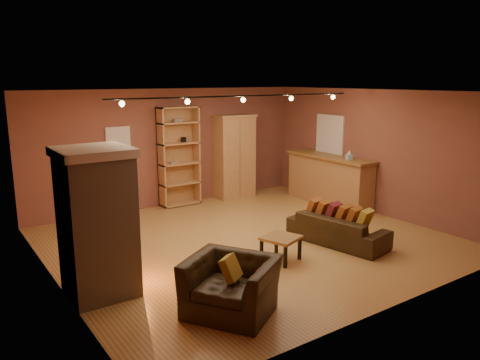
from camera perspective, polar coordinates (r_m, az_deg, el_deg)
floor at (r=9.00m, az=1.11°, el=-7.40°), size 7.00×7.00×0.00m
ceiling at (r=8.48m, az=1.19°, el=10.71°), size 7.00×7.00×0.00m
back_wall at (r=11.40m, az=-8.45°, el=3.92°), size 7.00×0.02×2.80m
left_wall at (r=7.22m, az=-22.05°, el=-1.71°), size 0.02×6.50×2.80m
right_wall at (r=11.02m, az=16.13°, el=3.29°), size 0.02×6.50×2.80m
fireplace at (r=6.86m, az=-16.96°, el=-4.99°), size 1.01×0.98×2.12m
back_window at (r=10.85m, az=-14.60°, el=4.04°), size 0.56×0.04×0.86m
bookcase at (r=11.37m, az=-7.59°, el=2.98°), size 0.98×0.38×2.39m
armoire at (r=12.03m, az=-0.73°, el=2.93°), size 1.05×0.60×2.14m
bar_counter at (r=11.66m, az=10.81°, el=0.07°), size 0.66×2.51×1.20m
tissue_box at (r=11.06m, az=13.16°, el=2.91°), size 0.13×0.13×0.21m
right_window at (r=11.89m, az=10.89°, el=5.40°), size 0.05×0.90×1.00m
loveseat at (r=8.94m, az=11.84°, el=-5.20°), size 0.89×1.95×0.78m
armchair at (r=6.24m, az=-1.13°, el=-11.74°), size 1.23×1.35×0.99m
coffee_table at (r=7.98m, az=5.00°, el=-7.30°), size 0.71×0.71×0.43m
track_rail at (r=8.65m, az=0.40°, el=10.01°), size 5.20×0.09×0.13m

